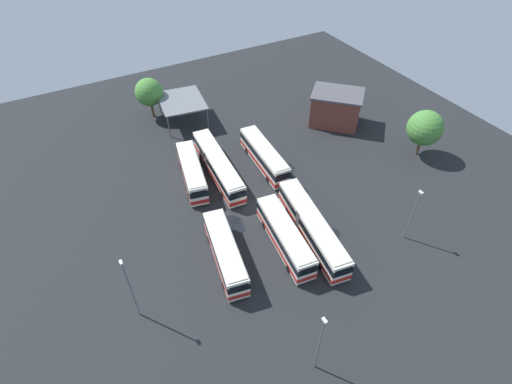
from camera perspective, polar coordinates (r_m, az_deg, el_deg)
The scene contains 18 objects.
ground_plane at distance 56.16m, azimuth -1.16°, elevation -2.21°, with size 96.98×96.98×0.00m, color black.
bus_row0_slot0 at distance 59.82m, azimuth -9.14°, elevation 2.88°, with size 11.96×4.97×3.54m.
bus_row0_slot1 at distance 60.51m, azimuth -5.46°, elevation 3.82°, with size 15.99×3.87×3.54m.
bus_row0_slot3 at distance 62.14m, azimuth 1.17°, elevation 5.22°, with size 12.90×3.57×3.54m.
bus_row1_slot0 at distance 48.49m, azimuth -4.41°, elevation -8.58°, with size 11.95×4.72×3.54m.
bus_row1_slot2 at distance 50.11m, azimuth 4.17°, elevation -6.32°, with size 12.57×4.15×3.54m.
bus_row1_slot3 at distance 51.54m, azimuth 8.01°, elevation -4.94°, with size 16.05×5.02×3.54m.
depot_building at distance 73.16m, azimuth 11.35°, elevation 11.70°, with size 10.73×10.75×5.97m.
maintenance_shelter at distance 72.93m, azimuth -10.60°, elevation 12.66°, with size 9.90×8.61×4.25m.
lamp_post_far_corner at distance 52.70m, azimuth 21.52°, elevation -2.88°, with size 0.56×0.28×8.11m.
lamp_post_near_entrance at distance 39.20m, azimuth 9.07°, elevation -20.51°, with size 0.56×0.28×8.90m.
lamp_post_by_building at distance 43.39m, azimuth -17.52°, elevation -12.92°, with size 0.56×0.28×9.35m.
tree_northwest at distance 75.11m, azimuth -15.04°, elevation 13.61°, with size 4.91×4.91×7.39m.
tree_north_edge at distance 68.00m, azimuth 22.99°, elevation 8.42°, with size 5.55×5.55×7.80m.
puddle_front_lane at distance 62.80m, azimuth 4.15°, elevation 3.39°, with size 3.06×3.06×0.01m, color black.
puddle_between_rows at distance 53.71m, azimuth 10.90°, elevation -5.87°, with size 2.03×2.03×0.01m, color black.
puddle_near_shelter at distance 58.61m, azimuth 5.64°, elevation -0.13°, with size 3.82×3.82×0.01m, color black.
puddle_centre_drain at distance 53.69m, azimuth -3.80°, elevation -4.99°, with size 4.34×4.34×0.01m, color black.
Camera 1 is at (35.48, -18.34, 39.49)m, focal length 27.99 mm.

